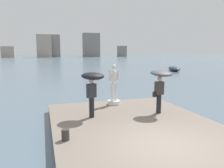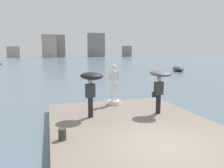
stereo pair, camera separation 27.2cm
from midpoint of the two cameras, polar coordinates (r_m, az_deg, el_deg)
name	(u,v)px [view 1 (the left image)]	position (r m, az deg, el deg)	size (l,w,h in m)	color
ground_plane	(61,68)	(46.08, -13.19, 4.12)	(400.00, 400.00, 0.00)	slate
pier	(139,132)	(8.78, 6.15, -12.03)	(6.47, 9.38, 0.40)	slate
statue_white_figure	(114,89)	(11.98, -0.16, -1.40)	(0.67, 0.67, 2.16)	white
onlooker_left	(92,81)	(9.62, -5.84, 0.67)	(1.34, 1.35, 1.98)	black
onlooker_right	(161,80)	(10.44, 11.63, 1.10)	(1.09, 1.10, 2.03)	black
mooring_bollard	(65,135)	(7.54, -12.87, -12.57)	(0.26, 0.26, 0.37)	#38332D
boat_near	(174,69)	(38.55, 15.41, 3.81)	(2.70, 4.70, 0.77)	#2D384C
distant_skyline	(49,46)	(130.41, -15.93, 9.28)	(87.74, 10.44, 13.85)	gray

